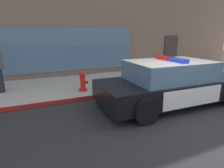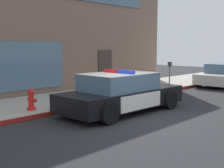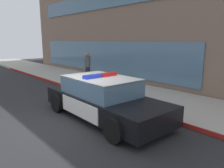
# 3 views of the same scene
# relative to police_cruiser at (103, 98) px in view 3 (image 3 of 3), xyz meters

# --- Properties ---
(ground) EXTENTS (48.00, 48.00, 0.00)m
(ground) POSITION_rel_police_cruiser_xyz_m (-0.44, -0.84, -0.68)
(ground) COLOR #262628
(sidewalk) EXTENTS (48.00, 3.45, 0.15)m
(sidewalk) POSITION_rel_police_cruiser_xyz_m (-0.44, 3.05, -0.60)
(sidewalk) COLOR #A39E93
(sidewalk) RESTS_ON ground
(curb_red_paint) EXTENTS (28.80, 0.04, 0.14)m
(curb_red_paint) POSITION_rel_police_cruiser_xyz_m (-0.44, 1.31, -0.60)
(curb_red_paint) COLOR maroon
(curb_red_paint) RESTS_ON ground
(storefront_building) EXTENTS (24.80, 11.57, 7.12)m
(storefront_building) POSITION_rel_police_cruiser_xyz_m (-3.40, 10.56, 2.88)
(storefront_building) COLOR #7A6051
(storefront_building) RESTS_ON ground
(police_cruiser) EXTENTS (4.85, 2.14, 1.49)m
(police_cruiser) POSITION_rel_police_cruiser_xyz_m (0.00, 0.00, 0.00)
(police_cruiser) COLOR black
(police_cruiser) RESTS_ON ground
(fire_hydrant) EXTENTS (0.34, 0.39, 0.73)m
(fire_hydrant) POSITION_rel_police_cruiser_xyz_m (-2.38, 1.96, -0.18)
(fire_hydrant) COLOR red
(fire_hydrant) RESTS_ON sidewalk
(pedestrian_on_sidewalk) EXTENTS (0.46, 0.47, 1.71)m
(pedestrian_on_sidewalk) POSITION_rel_police_cruiser_xyz_m (-5.14, 2.96, 0.33)
(pedestrian_on_sidewalk) COLOR #23232D
(pedestrian_on_sidewalk) RESTS_ON sidewalk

